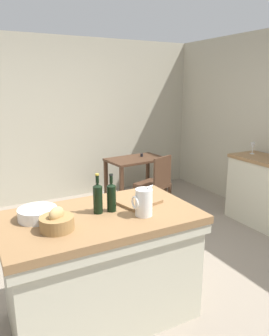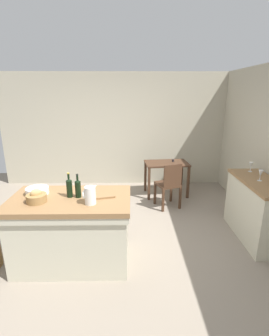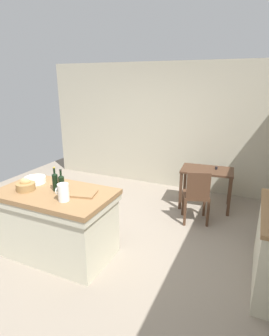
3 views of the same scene
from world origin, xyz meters
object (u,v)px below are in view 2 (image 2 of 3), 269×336
bread_basket (36,197)px  writing_desk (166,168)px  wash_bowl (37,191)px  wooden_chair (169,184)px  island_table (72,228)px  wine_glass_left (261,174)px  wine_glass_middle (251,165)px  pitcher (90,195)px  cutting_board (101,195)px  side_cabinet (257,210)px  wine_bottle_dark (78,188)px  wine_bottle_amber (69,187)px

bread_basket → writing_desk: bearing=51.7°
wash_bowl → wooden_chair: bearing=37.3°
island_table → wine_glass_left: bearing=11.7°
wine_glass_middle → pitcher: bearing=-154.4°
writing_desk → pitcher: 2.75m
cutting_board → wine_glass_left: size_ratio=2.07×
bread_basket → wine_glass_middle: wine_glass_middle is taller
writing_desk → wine_glass_left: (1.11, -1.72, 0.42)m
island_table → side_cabinet: size_ratio=1.19×
wine_glass_middle → island_table: bearing=-159.9°
wash_bowl → wine_bottle_dark: 0.56m
wooden_chair → pitcher: size_ratio=3.60×
writing_desk → wine_bottle_amber: wine_bottle_amber is taller
wash_bowl → pitcher: bearing=-22.8°
side_cabinet → bread_basket: bearing=-167.8°
side_cabinet → bread_basket: size_ratio=5.32×
wine_bottle_dark → cutting_board: bearing=10.4°
writing_desk → cutting_board: (-1.14, -2.19, 0.30)m
writing_desk → wine_glass_middle: (1.17, -1.28, 0.42)m
island_table → bread_basket: bread_basket is taller
wooden_chair → pitcher: (-1.20, -1.77, 0.52)m
island_table → wine_glass_left: size_ratio=9.32×
wash_bowl → wine_glass_middle: bearing=15.2°
island_table → writing_desk: island_table is taller
cutting_board → wine_bottle_amber: 0.40m
wine_bottle_amber → island_table: bearing=-83.0°
wooden_chair → wash_bowl: 2.46m
cutting_board → wine_glass_left: wine_glass_left is taller
cutting_board → wine_bottle_amber: size_ratio=1.05×
island_table → wine_bottle_dark: wine_bottle_dark is taller
writing_desk → wooden_chair: size_ratio=1.05×
wine_bottle_dark → wine_glass_left: (2.51, 0.52, 0.01)m
bread_basket → wine_bottle_dark: bearing=16.3°
cutting_board → wine_bottle_dark: wine_bottle_dark is taller
bread_basket → wash_bowl: bearing=107.9°
side_cabinet → wine_bottle_dark: wine_bottle_dark is taller
wash_bowl → island_table: bearing=-16.7°
pitcher → cutting_board: 0.28m
wash_bowl → wine_glass_left: wine_glass_left is taller
writing_desk → wine_glass_middle: bearing=-47.4°
wine_glass_left → wine_glass_middle: bearing=81.5°
wooden_chair → pitcher: 2.20m
island_table → wine_bottle_dark: bearing=11.8°
wine_bottle_amber → wine_glass_middle: 2.85m
side_cabinet → wine_bottle_amber: 2.75m
wash_bowl → cutting_board: size_ratio=0.86×
bread_basket → island_table: bearing=17.5°
bread_basket → wine_glass_left: (2.98, 0.65, 0.07)m
wooden_chair → wash_bowl: wash_bowl is taller
wash_bowl → side_cabinet: bearing=7.4°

